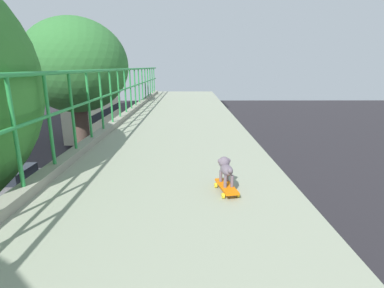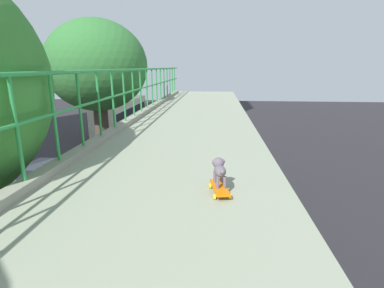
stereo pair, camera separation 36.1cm
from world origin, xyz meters
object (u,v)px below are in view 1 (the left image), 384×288
object	(u,v)px
city_bus	(97,116)
toy_skateboard	(226,187)
car_grey_sixth	(13,185)
small_dog	(226,168)
car_yellow_cab_fifth	(46,227)
car_black_seventh	(100,165)

from	to	relation	value
city_bus	toy_skateboard	bearing A→B (deg)	-69.50
city_bus	car_grey_sixth	bearing A→B (deg)	-89.45
small_dog	toy_skateboard	bearing A→B (deg)	-84.98
car_yellow_cab_fifth	city_bus	bearing A→B (deg)	101.14
car_yellow_cab_fifth	small_dog	size ratio (longest dim) A/B	12.20
car_black_seventh	small_dog	xyz separation A→B (m)	(6.22, -14.71, 5.02)
car_grey_sixth	car_black_seventh	world-z (taller)	car_grey_sixth
car_black_seventh	city_bus	xyz separation A→B (m)	(-3.72, 11.81, 1.25)
car_black_seventh	small_dog	size ratio (longest dim) A/B	11.58
car_yellow_cab_fifth	car_black_seventh	xyz separation A→B (m)	(-0.07, 7.41, 0.05)
city_bus	car_yellow_cab_fifth	bearing A→B (deg)	-78.86
car_black_seventh	toy_skateboard	size ratio (longest dim) A/B	8.25
small_dog	car_black_seventh	bearing A→B (deg)	112.91
car_yellow_cab_fifth	car_black_seventh	world-z (taller)	car_black_seventh
car_black_seventh	city_bus	world-z (taller)	city_bus
city_bus	toy_skateboard	distance (m)	28.61
car_yellow_cab_fifth	car_black_seventh	bearing A→B (deg)	90.51
car_black_seventh	toy_skateboard	bearing A→B (deg)	-67.17
small_dog	car_grey_sixth	bearing A→B (deg)	130.93
toy_skateboard	small_dog	world-z (taller)	small_dog
car_yellow_cab_fifth	city_bus	xyz separation A→B (m)	(-3.78, 19.22, 1.29)
city_bus	small_dog	distance (m)	28.57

